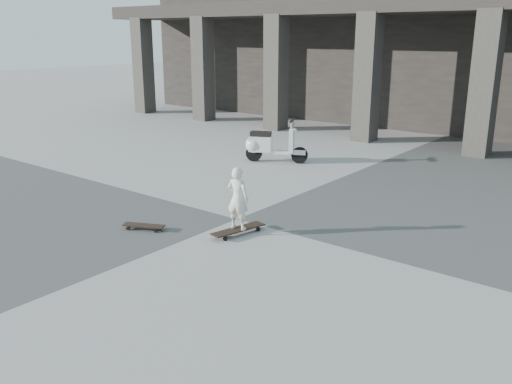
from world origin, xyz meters
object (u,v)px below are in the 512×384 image
Objects in this scene: longboard at (238,230)px; scooter at (266,145)px; skateboard_spare at (144,226)px; child at (238,198)px.

scooter is (-2.99, 4.72, 0.39)m from longboard.
scooter reaches higher than skateboard_spare.
child is at bearing -84.02° from scooter.
longboard is 1.70m from skateboard_spare.
scooter is (-1.53, 5.58, 0.40)m from skateboard_spare.
child is 5.59m from scooter.
child is 0.70× the size of scooter.
longboard is 0.57m from child.
child reaches higher than skateboard_spare.
child reaches higher than scooter.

